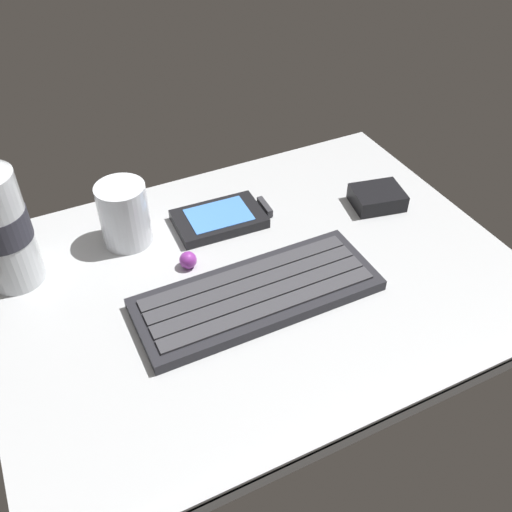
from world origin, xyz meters
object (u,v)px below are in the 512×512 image
charger_block (377,198)px  trackball_mouse (188,260)px  juice_cup (125,216)px  keyboard (258,294)px  handheld_device (223,218)px

charger_block → trackball_mouse: 28.95cm
charger_block → juice_cup: bearing=167.0°
juice_cup → keyboard: bearing=-58.7°
keyboard → juice_cup: juice_cup is taller
handheld_device → trackball_mouse: trackball_mouse is taller
handheld_device → juice_cup: (-12.87, 1.96, 3.18)cm
handheld_device → trackball_mouse: (-7.66, -6.49, 0.37)cm
trackball_mouse → juice_cup: bearing=121.7°
keyboard → juice_cup: bearing=121.3°
charger_block → trackball_mouse: bearing=-178.9°
juice_cup → trackball_mouse: juice_cup is taller
handheld_device → charger_block: (21.28, -5.95, 0.47)cm
handheld_device → charger_block: 22.10cm
keyboard → charger_block: bearing=21.7°
keyboard → trackball_mouse: size_ratio=13.19×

